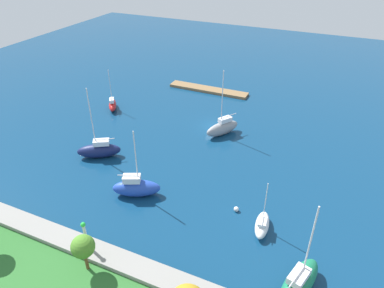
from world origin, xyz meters
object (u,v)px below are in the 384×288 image
at_px(sailboat_gray_mid_basin, 222,128).
at_px(sailboat_green_lone_south, 299,282).
at_px(pier_dock, 208,90).
at_px(sailboat_navy_center_basin, 99,150).
at_px(sailboat_red_by_breakwater, 112,105).
at_px(harbor_beacon, 85,233).
at_px(mooring_buoy_white, 236,209).
at_px(sailboat_blue_outer_mooring, 136,187).
at_px(sailboat_white_along_channel, 262,225).
at_px(park_tree_mideast, 83,247).

relative_size(sailboat_gray_mid_basin, sailboat_green_lone_south, 1.08).
height_order(pier_dock, sailboat_navy_center_basin, sailboat_navy_center_basin).
bearing_deg(sailboat_gray_mid_basin, sailboat_red_by_breakwater, -58.62).
height_order(pier_dock, harbor_beacon, harbor_beacon).
xyz_separation_m(harbor_beacon, mooring_buoy_white, (-13.27, -14.24, -3.29)).
bearing_deg(pier_dock, sailboat_green_lone_south, 122.05).
bearing_deg(sailboat_green_lone_south, sailboat_navy_center_basin, 87.02).
bearing_deg(pier_dock, sailboat_blue_outer_mooring, 96.90).
distance_m(sailboat_blue_outer_mooring, sailboat_white_along_channel, 18.08).
bearing_deg(sailboat_gray_mid_basin, sailboat_white_along_channel, 64.37).
bearing_deg(pier_dock, sailboat_red_by_breakwater, 49.71).
bearing_deg(sailboat_gray_mid_basin, mooring_buoy_white, 57.77).
bearing_deg(mooring_buoy_white, harbor_beacon, 47.01).
xyz_separation_m(pier_dock, park_tree_mideast, (-7.10, 52.80, 4.01)).
xyz_separation_m(sailboat_red_by_breakwater, sailboat_gray_mid_basin, (-24.61, 0.46, 0.35)).
bearing_deg(sailboat_blue_outer_mooring, pier_dock, 72.31).
relative_size(park_tree_mideast, sailboat_navy_center_basin, 0.38).
distance_m(park_tree_mideast, sailboat_blue_outer_mooring, 14.25).
xyz_separation_m(park_tree_mideast, sailboat_red_by_breakwater, (21.77, -35.50, -3.25)).
height_order(sailboat_red_by_breakwater, sailboat_green_lone_south, sailboat_green_lone_south).
bearing_deg(sailboat_blue_outer_mooring, mooring_buoy_white, -14.05).
height_order(sailboat_green_lone_south, mooring_buoy_white, sailboat_green_lone_south).
height_order(park_tree_mideast, mooring_buoy_white, park_tree_mideast).
height_order(harbor_beacon, mooring_buoy_white, harbor_beacon).
bearing_deg(sailboat_blue_outer_mooring, park_tree_mideast, -104.78).
bearing_deg(sailboat_gray_mid_basin, sailboat_navy_center_basin, -13.75).
relative_size(pier_dock, harbor_beacon, 5.03).
bearing_deg(sailboat_navy_center_basin, harbor_beacon, 92.45).
relative_size(sailboat_blue_outer_mooring, sailboat_navy_center_basin, 0.86).
xyz_separation_m(park_tree_mideast, sailboat_green_lone_south, (-21.38, -7.32, -2.91)).
relative_size(park_tree_mideast, mooring_buoy_white, 6.81).
bearing_deg(harbor_beacon, sailboat_gray_mid_basin, -97.67).
xyz_separation_m(sailboat_gray_mid_basin, mooring_buoy_white, (-8.84, 18.69, -1.07)).
distance_m(park_tree_mideast, sailboat_white_along_channel, 21.59).
xyz_separation_m(sailboat_red_by_breakwater, mooring_buoy_white, (-33.45, 19.15, -0.71)).
distance_m(pier_dock, sailboat_red_by_breakwater, 22.70).
height_order(harbor_beacon, sailboat_blue_outer_mooring, sailboat_blue_outer_mooring).
height_order(sailboat_red_by_breakwater, sailboat_gray_mid_basin, sailboat_gray_mid_basin).
xyz_separation_m(sailboat_green_lone_south, sailboat_navy_center_basin, (34.59, -12.33, -0.06)).
bearing_deg(sailboat_blue_outer_mooring, sailboat_white_along_channel, -22.42).
bearing_deg(harbor_beacon, sailboat_green_lone_south, -167.24).
height_order(pier_dock, mooring_buoy_white, mooring_buoy_white).
xyz_separation_m(sailboat_blue_outer_mooring, sailboat_gray_mid_basin, (-5.22, -21.30, 0.04)).
distance_m(pier_dock, mooring_buoy_white, 41.00).
bearing_deg(sailboat_gray_mid_basin, sailboat_green_lone_south, 66.23).
relative_size(sailboat_green_lone_south, sailboat_navy_center_basin, 0.94).
height_order(sailboat_blue_outer_mooring, sailboat_navy_center_basin, sailboat_navy_center_basin).
distance_m(pier_dock, sailboat_gray_mid_basin, 20.39).
bearing_deg(mooring_buoy_white, pier_dock, -62.74).
height_order(park_tree_mideast, sailboat_green_lone_south, sailboat_green_lone_south).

